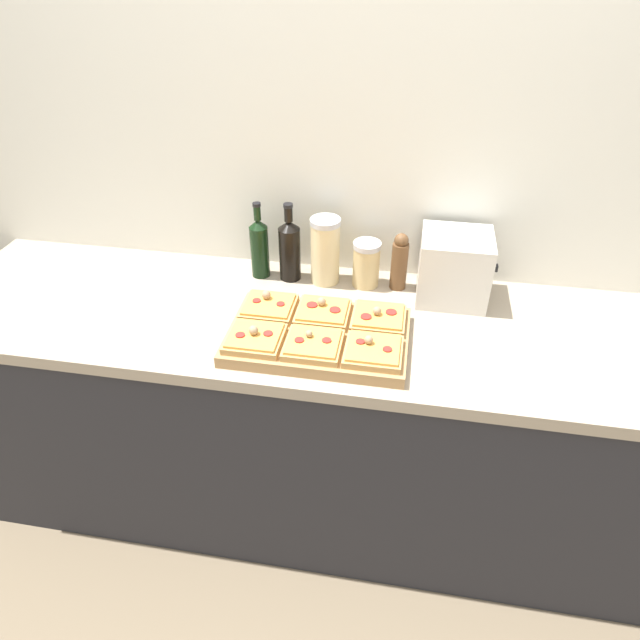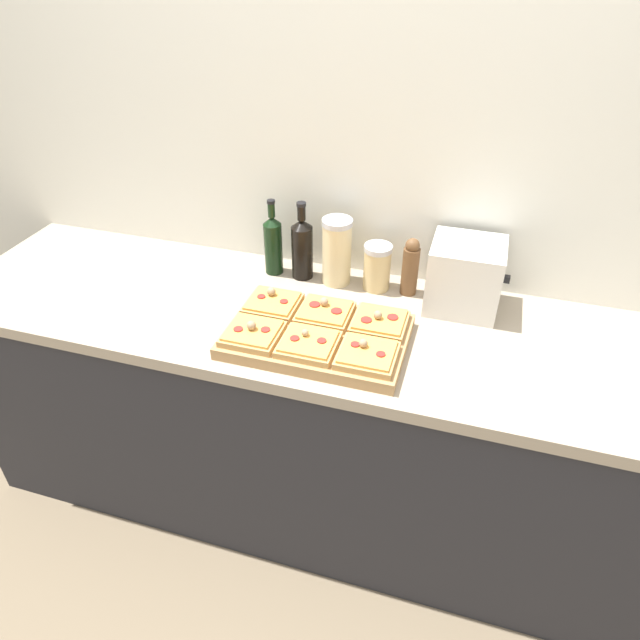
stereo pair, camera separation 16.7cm
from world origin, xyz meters
The scene contains 16 objects.
ground_plane centered at (0.00, 0.00, 0.00)m, with size 12.00×12.00×0.00m, color brown.
wall_back centered at (0.00, 0.67, 1.25)m, with size 6.00×0.06×2.50m.
kitchen_counter centered at (0.00, 0.32, 0.44)m, with size 2.63×0.67×0.88m.
cutting_board centered at (-0.04, 0.20, 0.90)m, with size 0.52×0.34×0.04m, color #A37A4C.
pizza_slice_back_left centered at (-0.21, 0.28, 0.93)m, with size 0.16×0.15×0.06m.
pizza_slice_back_center centered at (-0.04, 0.28, 0.93)m, with size 0.16×0.15×0.05m.
pizza_slice_back_right centered at (0.13, 0.28, 0.93)m, with size 0.16×0.15×0.05m.
pizza_slice_front_left centered at (-0.21, 0.12, 0.93)m, with size 0.16×0.15×0.06m.
pizza_slice_front_center centered at (-0.04, 0.12, 0.93)m, with size 0.16×0.15×0.05m.
pizza_slice_front_right centered at (0.13, 0.12, 0.93)m, with size 0.16×0.15×0.05m.
olive_oil_bottle centered at (-0.30, 0.55, 0.99)m, with size 0.06×0.06×0.27m.
wine_bottle centered at (-0.20, 0.55, 0.99)m, with size 0.07×0.07×0.27m.
grain_jar_tall centered at (-0.07, 0.55, 1.00)m, with size 0.10×0.10×0.23m.
grain_jar_short centered at (0.06, 0.55, 0.96)m, with size 0.09×0.09×0.16m.
pepper_mill centered at (0.17, 0.55, 0.98)m, with size 0.05×0.05×0.20m.
toaster_oven centered at (0.35, 0.52, 0.99)m, with size 0.24×0.20×0.22m.
Camera 2 is at (0.36, -1.08, 1.90)m, focal length 32.00 mm.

